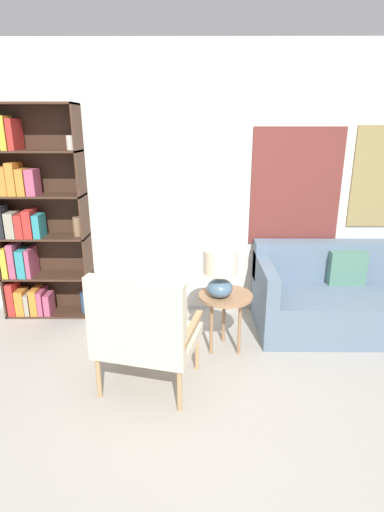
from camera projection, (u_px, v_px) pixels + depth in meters
ground_plane at (209, 442)px, 2.55m from camera, size 14.00×14.00×0.00m
wall_back at (210, 185)px, 4.06m from camera, size 6.40×0.08×2.70m
bookshelf at (30, 223)px, 4.00m from camera, size 0.89×0.30×2.13m
armchair at (143, 329)px, 2.87m from camera, size 0.82×0.76×0.96m
couch at (348, 298)px, 3.95m from camera, size 1.81×0.88×0.81m
side_table at (225, 301)px, 3.47m from camera, size 0.47×0.47×0.54m
table_lamp at (220, 270)px, 3.33m from camera, size 0.28×0.28×0.42m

